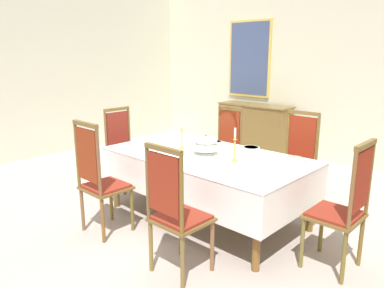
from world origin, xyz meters
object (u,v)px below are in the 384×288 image
(chair_north_a, at_px, (224,146))
(framed_painting, at_px, (249,59))
(candlestick_west, at_px, (182,136))
(spoon_secondary, at_px, (210,142))
(chair_south_b, at_px, (175,210))
(sideboard, at_px, (254,128))
(spoon_primary, at_px, (306,162))
(bowl_far_left, at_px, (149,153))
(chair_head_east, at_px, (343,206))
(bowl_near_left, at_px, (295,159))
(dining_table, at_px, (206,161))
(chair_south_a, at_px, (99,178))
(soup_tureen, at_px, (206,145))
(candlestick_east, at_px, (235,148))
(chair_north_b, at_px, (296,159))
(chair_head_west, at_px, (124,147))
(bowl_far_right, at_px, (251,149))
(bowl_near_right, at_px, (215,142))

(chair_north_a, bearing_deg, framed_painting, -62.59)
(candlestick_west, bearing_deg, spoon_secondary, 87.51)
(chair_south_b, xyz_separation_m, sideboard, (-1.89, 3.94, -0.13))
(spoon_primary, xyz_separation_m, spoon_secondary, (-1.30, 0.02, 0.00))
(bowl_far_left, distance_m, framed_painting, 3.94)
(bowl_far_left, xyz_separation_m, framed_painting, (-1.22, 3.62, 0.97))
(sideboard, bearing_deg, chair_head_east, 134.30)
(bowl_near_left, bearing_deg, sideboard, 131.03)
(bowl_near_left, bearing_deg, dining_table, -152.06)
(chair_south_a, bearing_deg, soup_tureen, 62.00)
(spoon_secondary, bearing_deg, candlestick_east, -19.72)
(chair_north_b, xyz_separation_m, framed_painting, (-2.23, 2.17, 1.15))
(spoon_secondary, bearing_deg, framed_painting, 129.37)
(bowl_near_left, xyz_separation_m, framed_painting, (-2.51, 2.74, 0.97))
(chair_head_east, relative_size, bowl_near_left, 6.59)
(candlestick_west, xyz_separation_m, framed_painting, (-1.30, 3.18, 0.84))
(chair_north_a, bearing_deg, chair_head_west, 46.34)
(chair_south_b, height_order, bowl_far_right, chair_south_b)
(dining_table, xyz_separation_m, bowl_near_right, (-0.25, 0.46, 0.09))
(dining_table, height_order, bowl_far_right, bowl_far_right)
(chair_north_a, distance_m, spoon_secondary, 0.59)
(chair_north_a, distance_m, bowl_far_right, 1.02)
(bowl_near_left, bearing_deg, spoon_primary, 13.02)
(soup_tureen, bearing_deg, chair_south_b, -60.98)
(candlestick_west, height_order, bowl_far_right, candlestick_west)
(candlestick_east, bearing_deg, sideboard, 120.39)
(candlestick_west, height_order, candlestick_east, candlestick_west)
(chair_north_a, bearing_deg, chair_north_b, -179.86)
(bowl_near_left, distance_m, bowl_far_left, 1.56)
(chair_head_west, bearing_deg, spoon_primary, 100.72)
(chair_south_a, xyz_separation_m, candlestick_east, (0.94, 1.02, 0.29))
(bowl_near_left, relative_size, bowl_far_left, 0.90)
(chair_north_a, relative_size, chair_south_b, 0.98)
(candlestick_west, relative_size, bowl_near_right, 2.15)
(dining_table, bearing_deg, chair_south_a, -118.56)
(bowl_near_left, relative_size, framed_painting, 0.12)
(chair_north_b, bearing_deg, candlestick_east, 80.63)
(candlestick_west, height_order, sideboard, candlestick_west)
(dining_table, distance_m, sideboard, 3.23)
(bowl_near_left, bearing_deg, chair_north_b, 115.99)
(chair_north_b, distance_m, chair_head_west, 2.30)
(dining_table, distance_m, chair_south_a, 1.16)
(bowl_far_left, height_order, sideboard, sideboard)
(bowl_far_right, bearing_deg, bowl_near_left, -1.85)
(candlestick_west, bearing_deg, bowl_far_right, 34.97)
(framed_painting, bearing_deg, candlestick_west, -67.83)
(chair_south_a, bearing_deg, spoon_secondary, 82.69)
(chair_north_a, height_order, bowl_near_left, chair_north_a)
(spoon_primary, bearing_deg, bowl_far_left, -159.58)
(bowl_far_right, relative_size, framed_painting, 0.14)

